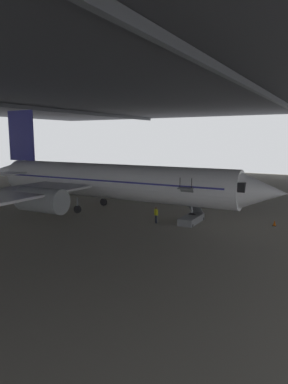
{
  "coord_description": "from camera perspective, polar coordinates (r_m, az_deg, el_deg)",
  "views": [
    {
      "loc": [
        -32.04,
        -20.1,
        8.63
      ],
      "look_at": [
        0.44,
        -1.17,
        2.67
      ],
      "focal_mm": 32.03,
      "sensor_mm": 36.0,
      "label": 1
    }
  ],
  "objects": [
    {
      "name": "traffic_cone_orange",
      "position": [
        36.38,
        20.91,
        -4.85
      ],
      "size": [
        0.36,
        0.36,
        0.6
      ],
      "color": "black",
      "rests_on": "ground_plane"
    },
    {
      "name": "crew_worker_by_stairs",
      "position": [
        34.93,
        2.02,
        -3.68
      ],
      "size": [
        0.36,
        0.5,
        1.68
      ],
      "color": "#232838",
      "rests_on": "ground_plane"
    },
    {
      "name": "airplane_main",
      "position": [
        40.52,
        -6.29,
        1.81
      ],
      "size": [
        37.96,
        39.4,
        12.22
      ],
      "color": "white",
      "rests_on": "ground_plane"
    },
    {
      "name": "hangar_structure",
      "position": [
        47.01,
        -17.01,
        16.41
      ],
      "size": [
        121.0,
        99.0,
        15.64
      ],
      "color": "#4C4F54",
      "rests_on": "ground_plane"
    },
    {
      "name": "ground_plane",
      "position": [
        38.79,
        -1.82,
        -3.85
      ],
      "size": [
        110.0,
        110.0,
        0.0
      ],
      "primitive_type": "plane",
      "color": "gray"
    },
    {
      "name": "boarding_stairs",
      "position": [
        35.47,
        7.88,
        -3.92
      ],
      "size": [
        4.4,
        1.65,
        4.82
      ],
      "color": "slate",
      "rests_on": "ground_plane"
    }
  ]
}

